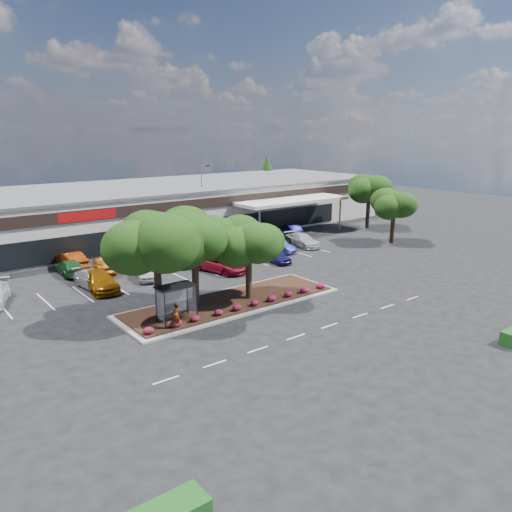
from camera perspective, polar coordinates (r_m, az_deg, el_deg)
ground at (r=37.84m, az=3.17°, el=-6.43°), size 160.00×160.00×0.00m
retail_store at (r=65.72m, az=-16.54°, el=4.73°), size 80.40×25.20×6.25m
landscape_island at (r=39.61m, az=-2.83°, el=-5.27°), size 18.00×6.00×0.26m
lane_markings at (r=45.72m, az=-5.55°, el=-2.79°), size 33.12×20.06×0.01m
shrub_row at (r=37.87m, az=-1.01°, el=-5.57°), size 17.00×0.80×0.50m
bus_shelter at (r=35.33m, az=-9.23°, el=-4.15°), size 2.75×1.55×2.59m
island_tree_west at (r=35.90m, az=-11.24°, el=-0.78°), size 7.20×7.20×7.89m
island_tree_mid at (r=38.18m, az=-7.01°, el=-0.16°), size 6.60×6.60×7.32m
island_tree_east at (r=39.23m, az=-0.85°, el=-0.28°), size 5.80×5.80×6.50m
tree_east_near at (r=62.27m, az=15.41°, el=4.40°), size 5.60×5.60×6.51m
tree_east_far at (r=70.96m, az=12.73°, el=6.16°), size 6.40×6.40×7.62m
conifer_north_east at (r=91.41m, az=1.26°, el=8.67°), size 3.96×3.96×9.00m
person_waiting at (r=34.39m, az=-9.13°, el=-6.76°), size 0.65×0.44×1.73m
light_pole at (r=64.87m, az=-6.08°, el=5.89°), size 1.42×0.70×9.13m
survey_stake at (r=40.90m, az=16.95°, el=-4.55°), size 0.08×0.14×0.93m
car_1 at (r=44.72m, az=-17.45°, el=-2.72°), size 2.71×5.71×1.61m
car_2 at (r=45.40m, az=-17.99°, el=-2.58°), size 2.58×5.34×1.50m
car_3 at (r=46.81m, az=-12.45°, el=-1.76°), size 2.85×4.51×1.43m
car_4 at (r=48.28m, az=-4.00°, el=-0.87°), size 3.98×6.14×1.57m
car_5 at (r=51.55m, az=2.31°, el=-0.00°), size 1.99×4.11×1.35m
car_6 at (r=54.03m, az=-0.81°, el=0.66°), size 2.47×4.17×1.33m
car_7 at (r=55.92m, az=2.64°, el=1.13°), size 1.93×4.29×1.36m
car_8 at (r=58.87m, az=5.32°, el=1.82°), size 2.47×5.28×1.49m
car_9 at (r=52.60m, az=-20.44°, el=-0.44°), size 2.10×5.15×1.66m
car_10 at (r=50.37m, az=-20.52°, el=-1.23°), size 2.08×4.87×1.40m
car_11 at (r=49.98m, az=-16.98°, el=-0.95°), size 2.70×5.01×1.57m
car_12 at (r=51.84m, az=-13.42°, el=-0.11°), size 4.45×6.29×1.69m
car_13 at (r=57.92m, az=-7.63°, el=1.49°), size 2.88×5.07×1.38m
car_15 at (r=59.99m, az=2.16°, el=2.10°), size 2.80×5.37×1.49m
car_17 at (r=64.48m, az=4.10°, el=2.93°), size 3.07×4.80×1.49m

